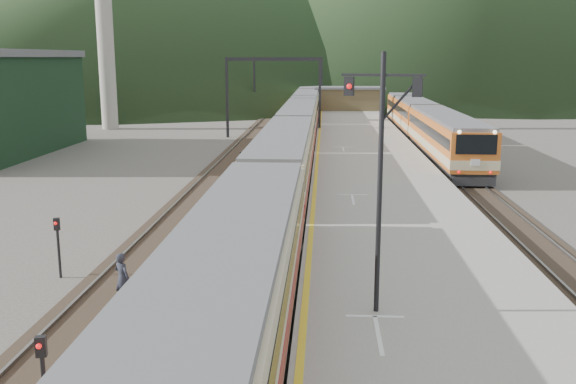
# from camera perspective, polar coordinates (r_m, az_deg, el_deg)

# --- Properties ---
(track_main) EXTENTS (2.60, 200.00, 0.23)m
(track_main) POSITION_cam_1_polar(r_m,az_deg,el_deg) (50.13, 0.57, 2.81)
(track_main) COLOR black
(track_main) RESTS_ON ground
(track_far) EXTENTS (2.60, 200.00, 0.23)m
(track_far) POSITION_cam_1_polar(r_m,az_deg,el_deg) (50.62, -5.10, 2.85)
(track_far) COLOR black
(track_far) RESTS_ON ground
(track_second) EXTENTS (2.60, 200.00, 0.23)m
(track_second) POSITION_cam_1_polar(r_m,az_deg,el_deg) (50.90, 13.63, 2.61)
(track_second) COLOR black
(track_second) RESTS_ON ground
(platform) EXTENTS (8.00, 100.00, 1.00)m
(platform) POSITION_cam_1_polar(r_m,az_deg,el_deg) (48.14, 7.14, 2.86)
(platform) COLOR gray
(platform) RESTS_ON ground
(gantry_near) EXTENTS (9.55, 0.25, 8.00)m
(gantry_near) POSITION_cam_1_polar(r_m,az_deg,el_deg) (64.70, -1.33, 9.77)
(gantry_near) COLOR black
(gantry_near) RESTS_ON ground
(gantry_far) EXTENTS (9.55, 0.25, 8.00)m
(gantry_far) POSITION_cam_1_polar(r_m,az_deg,el_deg) (89.63, -0.02, 10.36)
(gantry_far) COLOR black
(gantry_far) RESTS_ON ground
(station_shed) EXTENTS (9.40, 4.40, 3.10)m
(station_shed) POSITION_cam_1_polar(r_m,az_deg,el_deg) (87.67, 5.48, 8.30)
(station_shed) COLOR brown
(station_shed) RESTS_ON platform
(hill_d) EXTENTS (200.00, 200.00, 55.00)m
(hill_d) POSITION_cam_1_polar(r_m,az_deg,el_deg) (278.53, -23.60, 14.96)
(hill_d) COLOR #314C2A
(hill_d) RESTS_ON ground
(main_train) EXTENTS (3.04, 104.22, 3.71)m
(main_train) POSITION_cam_1_polar(r_m,az_deg,el_deg) (57.99, 0.97, 6.05)
(main_train) COLOR #C1B387
(main_train) RESTS_ON track_main
(second_train) EXTENTS (2.99, 40.73, 3.65)m
(second_train) POSITION_cam_1_polar(r_m,az_deg,el_deg) (60.36, 12.07, 6.00)
(second_train) COLOR #C86221
(second_train) RESTS_ON track_second
(signal_mast) EXTENTS (2.14, 0.72, 7.13)m
(signal_mast) POSITION_cam_1_polar(r_m,az_deg,el_deg) (17.32, 8.23, 2.99)
(signal_mast) COLOR black
(signal_mast) RESTS_ON platform
(short_signal_a) EXTENTS (0.25, 0.20, 2.27)m
(short_signal_a) POSITION_cam_1_polar(r_m,az_deg,el_deg) (14.99, -20.93, -14.73)
(short_signal_a) COLOR black
(short_signal_a) RESTS_ON ground
(short_signal_b) EXTENTS (0.24, 0.19, 2.27)m
(short_signal_b) POSITION_cam_1_polar(r_m,az_deg,el_deg) (39.83, -4.13, 2.44)
(short_signal_b) COLOR black
(short_signal_b) RESTS_ON ground
(short_signal_c) EXTENTS (0.26, 0.22, 2.27)m
(short_signal_c) POSITION_cam_1_polar(r_m,az_deg,el_deg) (24.92, -19.77, -4.00)
(short_signal_c) COLOR black
(short_signal_c) RESTS_ON ground
(worker) EXTENTS (0.76, 0.69, 1.73)m
(worker) POSITION_cam_1_polar(r_m,az_deg,el_deg) (21.95, -14.51, -7.43)
(worker) COLOR #21242F
(worker) RESTS_ON ground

